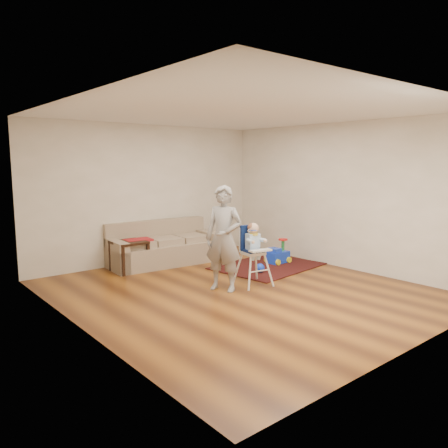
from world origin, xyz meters
TOP-DOWN VIEW (x-y plane):
  - ground at (0.00, 0.00)m, footprint 5.50×5.50m
  - room_envelope at (0.00, 0.53)m, footprint 5.04×5.52m
  - sofa at (0.05, 2.30)m, footprint 2.20×1.04m
  - side_table at (-0.75, 2.20)m, footprint 0.56×0.56m
  - area_rug at (1.46, 0.85)m, footprint 2.09×1.67m
  - ride_on_toy at (1.79, 0.91)m, footprint 0.43×0.31m
  - toy_ball at (0.98, 0.57)m, footprint 0.16×0.16m
  - high_chair at (0.37, 0.11)m, footprint 0.55×0.55m
  - adult at (-0.17, 0.20)m, footprint 0.61×0.71m

SIDE VIEW (x-z plane):
  - ground at x=0.00m, z-range 0.00..0.00m
  - area_rug at x=1.46m, z-range 0.00..0.02m
  - toy_ball at x=0.98m, z-range 0.02..0.18m
  - ride_on_toy at x=1.79m, z-range 0.02..0.48m
  - side_table at x=-0.75m, z-range 0.00..0.56m
  - sofa at x=0.05m, z-range 0.00..0.83m
  - high_chair at x=0.37m, z-range -0.02..1.01m
  - adult at x=-0.17m, z-range 0.00..1.63m
  - room_envelope at x=0.00m, z-range 0.52..3.24m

